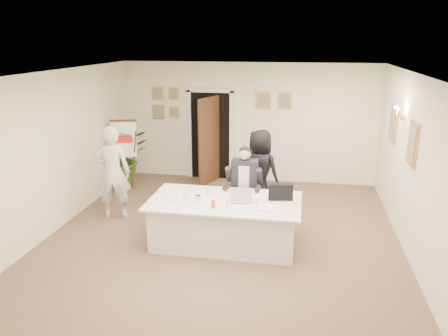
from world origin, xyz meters
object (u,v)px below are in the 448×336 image
(potted_palm, at_px, (122,158))
(oj_glass, at_px, (213,204))
(flip_chart, at_px, (126,158))
(standing_man, at_px, (113,172))
(laptop, at_px, (242,193))
(paper_stack, at_px, (263,208))
(steel_jug, at_px, (198,199))
(conference_table, at_px, (225,222))
(seated_man, at_px, (244,186))
(standing_woman, at_px, (260,172))
(laptop_bag, at_px, (281,192))

(potted_palm, xyz_separation_m, oj_glass, (2.77, -2.94, 0.17))
(flip_chart, height_order, standing_man, standing_man)
(laptop, bearing_deg, paper_stack, -49.02)
(oj_glass, height_order, steel_jug, oj_glass)
(potted_palm, bearing_deg, paper_stack, -38.62)
(standing_man, relative_size, potted_palm, 1.33)
(conference_table, xyz_separation_m, oj_glass, (-0.11, -0.38, 0.45))
(oj_glass, bearing_deg, seated_man, 75.86)
(potted_palm, height_order, oj_glass, potted_palm)
(flip_chart, xyz_separation_m, paper_stack, (3.32, -2.56, 0.05))
(standing_woman, bearing_deg, paper_stack, 120.48)
(conference_table, distance_m, paper_stack, 0.81)
(standing_woman, relative_size, laptop, 4.64)
(seated_man, bearing_deg, standing_man, -177.34)
(oj_glass, bearing_deg, standing_man, 152.41)
(seated_man, height_order, standing_woman, standing_woman)
(potted_palm, distance_m, oj_glass, 4.04)
(oj_glass, bearing_deg, flip_chart, 133.79)
(flip_chart, relative_size, oj_glass, 12.19)
(flip_chart, bearing_deg, standing_man, -75.65)
(conference_table, relative_size, standing_man, 1.38)
(flip_chart, relative_size, standing_man, 0.88)
(conference_table, bearing_deg, oj_glass, -106.19)
(potted_palm, height_order, steel_jug, potted_palm)
(flip_chart, bearing_deg, seated_man, -26.23)
(laptop_bag, height_order, steel_jug, laptop_bag)
(laptop_bag, bearing_deg, standing_man, 160.95)
(seated_man, height_order, potted_palm, seated_man)
(seated_man, relative_size, paper_stack, 4.94)
(standing_woman, distance_m, paper_stack, 1.77)
(paper_stack, bearing_deg, seated_man, 111.33)
(laptop, relative_size, paper_stack, 1.20)
(paper_stack, bearing_deg, steel_jug, 174.01)
(seated_man, bearing_deg, oj_glass, -104.28)
(paper_stack, relative_size, oj_glass, 2.32)
(steel_jug, bearing_deg, standing_man, 154.12)
(standing_man, relative_size, paper_stack, 5.96)
(paper_stack, distance_m, steel_jug, 1.07)
(seated_man, distance_m, oj_glass, 1.30)
(flip_chart, bearing_deg, conference_table, -40.64)
(laptop, distance_m, oj_glass, 0.57)
(paper_stack, bearing_deg, oj_glass, -171.31)
(paper_stack, relative_size, steel_jug, 2.74)
(potted_palm, distance_m, steel_jug, 3.67)
(seated_man, bearing_deg, standing_woman, 70.55)
(potted_palm, distance_m, paper_stack, 4.52)
(standing_woman, bearing_deg, laptop_bag, 133.11)
(conference_table, xyz_separation_m, standing_man, (-2.28, 0.75, 0.50))
(seated_man, height_order, laptop, seated_man)
(laptop_bag, distance_m, oj_glass, 1.16)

